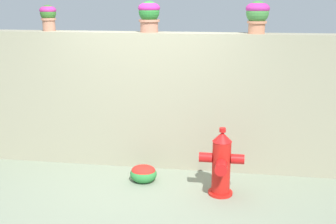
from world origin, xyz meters
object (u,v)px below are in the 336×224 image
potted_plant_1 (48,15)px  potted_plant_3 (257,14)px  potted_plant_2 (149,14)px  flower_bush_left (143,173)px  fire_hydrant (221,164)px

potted_plant_1 → potted_plant_3: size_ratio=0.86×
potted_plant_1 → potted_plant_3: bearing=-0.7°
potted_plant_1 → potted_plant_2: size_ratio=0.87×
potted_plant_2 → flower_bush_left: bearing=-89.0°
fire_hydrant → potted_plant_2: bearing=141.7°
potted_plant_3 → potted_plant_1: bearing=179.3°
potted_plant_1 → fire_hydrant: 3.17m
potted_plant_1 → fire_hydrant: size_ratio=0.41×
potted_plant_3 → fire_hydrant: 2.00m
potted_plant_2 → potted_plant_3: 1.43m
potted_plant_1 → potted_plant_3: potted_plant_3 is taller
potted_plant_2 → flower_bush_left: size_ratio=1.15×
potted_plant_3 → fire_hydrant: (-0.39, -0.82, -1.79)m
potted_plant_2 → fire_hydrant: potted_plant_2 is taller
potted_plant_3 → flower_bush_left: potted_plant_3 is taller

